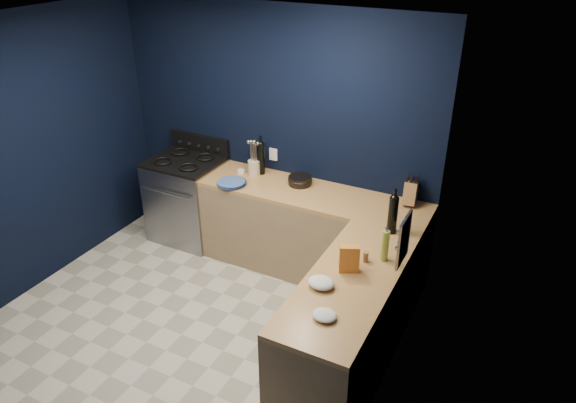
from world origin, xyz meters
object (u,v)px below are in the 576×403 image
Objects in this scene: utensil_crock at (254,167)px; crouton_bag at (349,259)px; plate_stack at (231,183)px; gas_range at (188,200)px; knife_block at (410,193)px.

crouton_bag is (1.51, -1.17, 0.03)m from utensil_crock.
gas_range is at bearing 165.43° from plate_stack.
utensil_crock is 0.70× the size of crouton_bag.
utensil_crock reaches higher than gas_range.
gas_range is 0.96m from utensil_crock.
utensil_crock reaches higher than plate_stack.
plate_stack is at bearing 127.34° from crouton_bag.
crouton_bag is (-0.11, -1.28, 0.00)m from knife_block.
plate_stack is 1.35× the size of knife_block.
utensil_crock is 1.91m from crouton_bag.
crouton_bag reaches higher than utensil_crock.
plate_stack is 0.33m from utensil_crock.
utensil_crock is at bearing 117.77° from crouton_bag.
utensil_crock is at bearing 9.24° from gas_range.
utensil_crock is at bearing 177.06° from knife_block.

